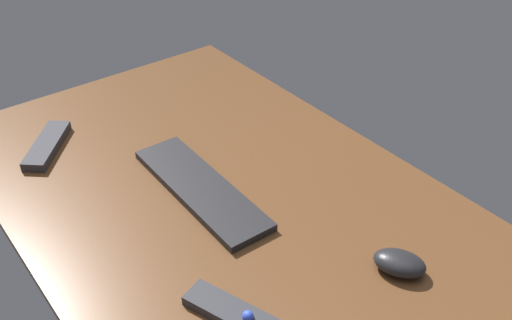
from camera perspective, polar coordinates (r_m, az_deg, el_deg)
The scene contains 5 objects.
desk at distance 129.38cm, azimuth -2.51°, elevation -4.42°, with size 140.00×84.00×2.00cm, color brown.
keyboard at distance 131.44cm, azimuth -5.36°, elevation -2.76°, with size 40.60×11.43×1.79cm, color black.
computer_mouse at distance 115.45cm, azimuth 13.70°, elevation -9.65°, with size 9.95×6.53×3.97cm, color black.
media_remote at distance 105.67cm, azimuth -2.35°, elevation -14.52°, with size 18.39×10.91×3.31cm.
tv_remote at distance 153.09cm, azimuth -19.54°, elevation 1.35°, with size 19.43×5.57×2.23cm, color #2D2D33.
Camera 1 is at (81.94, -56.01, 83.99)cm, focal length 41.38 mm.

